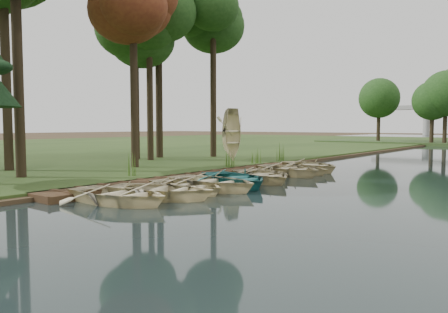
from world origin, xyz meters
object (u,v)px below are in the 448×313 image
Objects in this scene: boardwalk at (198,177)px; stored_rowboat at (232,155)px; rowboat_2 at (187,183)px; rowboat_1 at (162,188)px; rowboat_0 at (119,192)px.

boardwalk is 4.68× the size of stored_rowboat.
rowboat_2 is (2.48, -3.40, 0.26)m from boardwalk.
rowboat_1 is 1.58m from rowboat_2.
rowboat_1 reaches higher than rowboat_2.
boardwalk is 4.17× the size of rowboat_1.
boardwalk is 5.67m from rowboat_1.
boardwalk is at bearing 10.34° from rowboat_1.
rowboat_1 is 13.72m from stored_rowboat.
rowboat_1 is 1.12× the size of stored_rowboat.
rowboat_1 is at bearing -166.06° from rowboat_2.
rowboat_1 reaches higher than rowboat_0.
rowboat_2 is 1.03× the size of stored_rowboat.
stored_rowboat reaches higher than rowboat_0.
stored_rowboat is (-5.95, 10.67, 0.24)m from rowboat_2.
boardwalk is 4.19× the size of rowboat_0.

